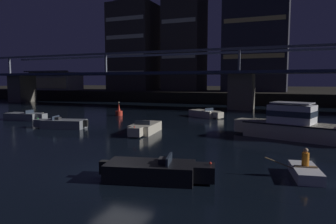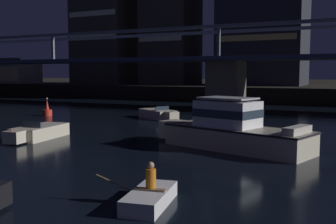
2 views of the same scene
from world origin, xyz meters
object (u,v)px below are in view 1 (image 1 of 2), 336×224
at_px(tower_west_tall, 185,6).
at_px(speedboat_far_left, 155,171).
at_px(tower_central, 258,6).
at_px(dinghy_with_paddler, 305,172).
at_px(channel_buoy, 119,112).
at_px(speedboat_far_center, 205,114).
at_px(speedboat_near_right, 25,116).
at_px(speedboat_mid_center, 62,124).
at_px(river_bridge, 242,80).
at_px(tower_west_low, 135,47).
at_px(speedboat_mid_left, 145,128).
at_px(waterfront_pavilion, 56,81).
at_px(cabin_cruiser_near_left, 295,125).

distance_m(tower_west_tall, speedboat_far_left, 63.76).
bearing_deg(tower_central, tower_west_tall, -176.64).
bearing_deg(dinghy_with_paddler, channel_buoy, 138.64).
bearing_deg(speedboat_far_left, tower_central, 92.42).
bearing_deg(tower_west_tall, speedboat_far_center, -66.50).
height_order(speedboat_near_right, speedboat_mid_center, same).
relative_size(river_bridge, tower_west_low, 4.63).
xyz_separation_m(river_bridge, speedboat_mid_center, (-12.41, -26.69, -4.14)).
height_order(river_bridge, speedboat_far_left, river_bridge).
bearing_deg(channel_buoy, river_bridge, 49.93).
bearing_deg(speedboat_mid_left, river_bridge, 81.40).
bearing_deg(speedboat_mid_center, speedboat_near_right, 158.45).
bearing_deg(channel_buoy, speedboat_near_right, -133.25).
xyz_separation_m(tower_west_tall, waterfront_pavilion, (-31.50, -7.92, -17.22)).
distance_m(tower_west_tall, speedboat_far_center, 41.45).
distance_m(tower_central, dinghy_with_paddler, 59.29).
relative_size(waterfront_pavilion, speedboat_mid_left, 2.37).
bearing_deg(tower_central, dinghy_with_paddler, -81.06).
relative_size(tower_central, channel_buoy, 20.85).
relative_size(river_bridge, waterfront_pavilion, 7.99).
height_order(cabin_cruiser_near_left, channel_buoy, cabin_cruiser_near_left).
distance_m(speedboat_mid_left, speedboat_far_left, 12.70).
height_order(speedboat_mid_center, speedboat_far_center, same).
distance_m(tower_west_low, tower_west_tall, 15.66).
height_order(tower_west_tall, speedboat_near_right, tower_west_tall).
xyz_separation_m(speedboat_near_right, channel_buoy, (7.52, 8.00, 0.06)).
bearing_deg(speedboat_far_center, dinghy_with_paddler, -63.59).
bearing_deg(speedboat_mid_left, cabin_cruiser_near_left, 9.96).
bearing_deg(river_bridge, tower_west_tall, 129.76).
bearing_deg(cabin_cruiser_near_left, river_bridge, 108.16).
bearing_deg(speedboat_near_right, speedboat_mid_left, -9.24).
height_order(speedboat_near_right, speedboat_mid_left, same).
relative_size(speedboat_mid_center, speedboat_far_left, 1.00).
bearing_deg(tower_west_low, channel_buoy, -64.93).
bearing_deg(tower_central, river_bridge, -89.18).
bearing_deg(speedboat_near_right, channel_buoy, 46.75).
distance_m(river_bridge, tower_west_tall, 30.95).
bearing_deg(speedboat_far_left, speedboat_far_center, 100.34).
relative_size(tower_west_tall, speedboat_mid_left, 7.50).
xyz_separation_m(cabin_cruiser_near_left, speedboat_far_left, (-5.74, -13.22, -0.64)).
height_order(river_bridge, speedboat_far_center, river_bridge).
bearing_deg(cabin_cruiser_near_left, waterfront_pavilion, 147.21).
distance_m(speedboat_mid_left, speedboat_mid_center, 8.47).
height_order(tower_central, dinghy_with_paddler, tower_central).
height_order(waterfront_pavilion, speedboat_mid_center, waterfront_pavilion).
relative_size(speedboat_mid_center, channel_buoy, 2.96).
bearing_deg(speedboat_far_center, river_bridge, 79.77).
height_order(cabin_cruiser_near_left, speedboat_near_right, cabin_cruiser_near_left).
bearing_deg(waterfront_pavilion, speedboat_mid_left, -40.86).
bearing_deg(speedboat_mid_center, speedboat_mid_left, 3.47).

